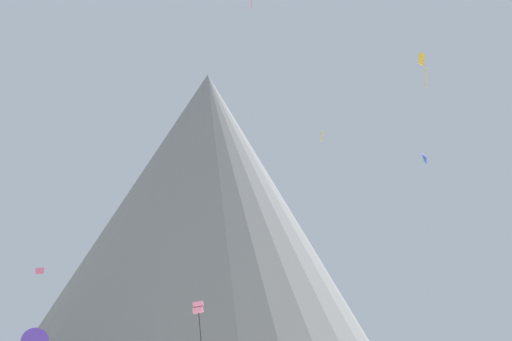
# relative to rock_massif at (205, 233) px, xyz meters

# --- Properties ---
(rock_massif) EXTENTS (62.92, 62.92, 53.12)m
(rock_massif) POSITION_rel_rock_massif_xyz_m (0.00, 0.00, 0.00)
(rock_massif) COLOR slate
(rock_massif) RESTS_ON ground_plane
(kite_rainbow_mid) EXTENTS (1.02, 0.34, 0.82)m
(kite_rainbow_mid) POSITION_rel_rock_massif_xyz_m (-20.13, -23.40, -9.70)
(kite_rainbow_mid) COLOR #E5668C
(kite_pink_low) EXTENTS (1.11, 1.05, 4.39)m
(kite_pink_low) POSITION_rel_rock_massif_xyz_m (-1.14, -42.48, -15.85)
(kite_pink_low) COLOR pink
(kite_yellow_high) EXTENTS (0.30, 1.02, 1.39)m
(kite_yellow_high) POSITION_rel_rock_massif_xyz_m (14.70, -23.63, 8.46)
(kite_yellow_high) COLOR yellow
(kite_gold_high) EXTENTS (0.95, 0.53, 4.36)m
(kite_gold_high) POSITION_rel_rock_massif_xyz_m (22.36, -42.61, 10.42)
(kite_gold_high) COLOR gold
(kite_blue_high) EXTENTS (1.33, 1.55, 1.55)m
(kite_blue_high) POSITION_rel_rock_massif_xyz_m (29.01, -22.12, 6.31)
(kite_blue_high) COLOR blue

